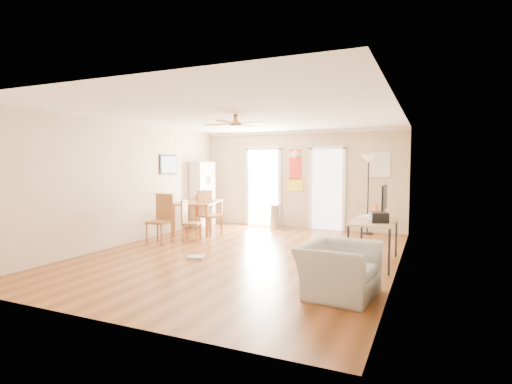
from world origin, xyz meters
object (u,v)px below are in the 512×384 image
at_px(bookshelf, 203,194).
at_px(dining_chair_far, 204,213).
at_px(trash_can, 275,216).
at_px(dining_chair_right_b, 192,221).
at_px(armchair, 339,270).
at_px(wastebasket_b, 311,263).
at_px(dining_chair_near, 159,219).
at_px(dining_chair_right_a, 210,213).
at_px(wastebasket_a, 317,251).
at_px(dining_table, 199,216).
at_px(computer_desk, 374,242).
at_px(torchiere_lamp, 368,195).
at_px(printer, 379,217).

distance_m(bookshelf, dining_chair_far, 0.85).
distance_m(dining_chair_far, trash_can, 1.91).
xyz_separation_m(dining_chair_right_b, armchair, (3.75, -2.29, -0.12)).
xyz_separation_m(dining_chair_right_b, dining_chair_far, (-0.54, 1.40, 0.00)).
height_order(dining_chair_far, trash_can, dining_chair_far).
xyz_separation_m(dining_chair_far, wastebasket_b, (3.67, -2.80, -0.31)).
bearing_deg(dining_chair_near, dining_chair_right_a, 67.71).
relative_size(bookshelf, wastebasket_a, 5.31).
height_order(dining_table, dining_chair_right_b, dining_chair_right_b).
height_order(dining_table, armchair, dining_table).
distance_m(dining_chair_right_b, computer_desk, 3.97).
height_order(dining_chair_near, computer_desk, dining_chair_near).
height_order(dining_chair_right_a, torchiere_lamp, torchiere_lamp).
xyz_separation_m(wastebasket_b, armchair, (0.62, -0.89, 0.18)).
xyz_separation_m(trash_can, wastebasket_a, (1.97, -3.04, -0.15)).
height_order(dining_table, torchiere_lamp, torchiere_lamp).
distance_m(dining_chair_far, wastebasket_a, 4.04).
distance_m(trash_can, wastebasket_a, 3.63).
bearing_deg(printer, dining_chair_right_b, 153.81).
bearing_deg(trash_can, dining_table, -139.92).
xyz_separation_m(dining_chair_right_a, wastebasket_b, (3.13, -2.21, -0.38)).
relative_size(trash_can, wastebasket_a, 1.90).
relative_size(torchiere_lamp, computer_desk, 1.37).
xyz_separation_m(dining_chair_far, printer, (4.59, -2.04, 0.38)).
height_order(dining_chair_right_a, trash_can, dining_chair_right_a).
height_order(trash_can, printer, printer).
bearing_deg(dining_chair_far, torchiere_lamp, 176.74).
xyz_separation_m(dining_chair_near, armchair, (4.25, -1.80, -0.19)).
distance_m(bookshelf, dining_chair_right_a, 1.57).
bearing_deg(printer, armchair, -117.48).
xyz_separation_m(bookshelf, wastebasket_a, (3.94, -2.56, -0.72)).
relative_size(dining_chair_far, armchair, 0.89).
height_order(dining_chair_right_b, printer, printer).
bearing_deg(dining_chair_right_b, printer, -114.51).
xyz_separation_m(trash_can, wastebasket_b, (2.11, -3.89, -0.17)).
bearing_deg(torchiere_lamp, dining_chair_right_a, -153.01).
bearing_deg(printer, dining_table, 141.31).
distance_m(dining_chair_right_b, trash_can, 2.69).
height_order(dining_chair_right_b, dining_chair_near, dining_chair_near).
relative_size(dining_chair_right_a, dining_chair_right_b, 1.17).
height_order(dining_chair_right_a, dining_chair_near, dining_chair_right_a).
relative_size(dining_table, dining_chair_far, 1.68).
height_order(dining_chair_far, armchair, dining_chair_far).
bearing_deg(dining_chair_near, wastebasket_b, -15.11).
xyz_separation_m(wastebasket_a, wastebasket_b, (0.14, -0.85, -0.02)).
distance_m(torchiere_lamp, computer_desk, 3.04).
xyz_separation_m(bookshelf, armchair, (4.70, -4.30, -0.55)).
xyz_separation_m(dining_chair_right_b, computer_desk, (3.95, -0.39, -0.08)).
distance_m(dining_chair_right_b, dining_chair_near, 0.71).
relative_size(dining_chair_right_a, wastebasket_b, 3.50).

